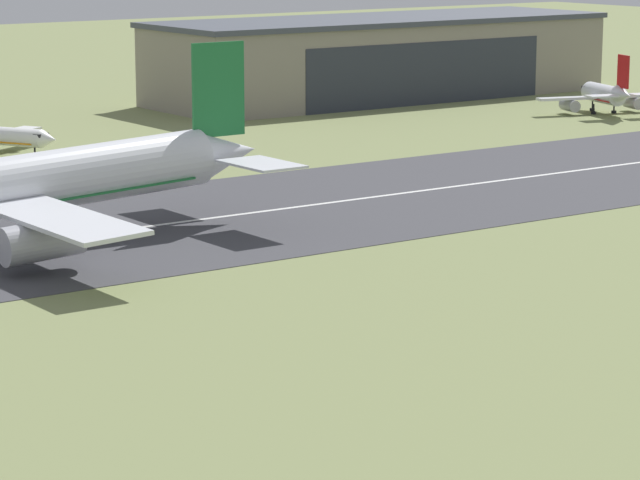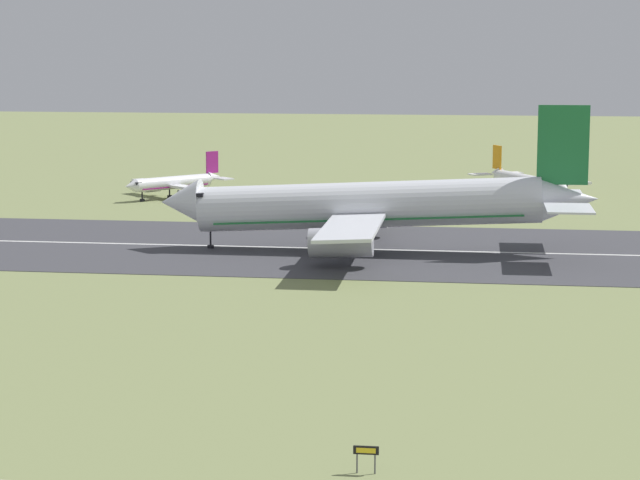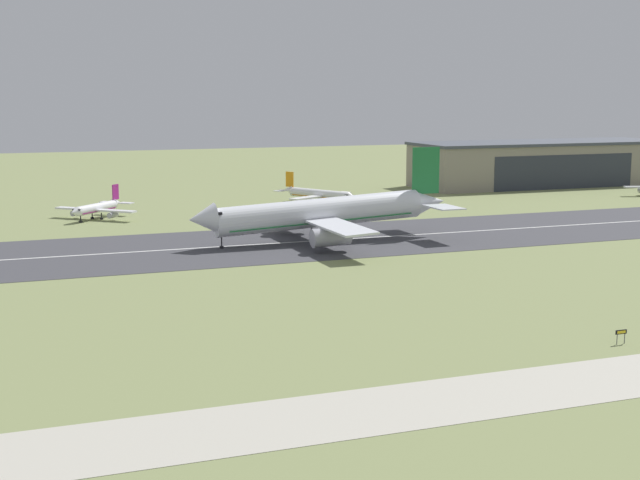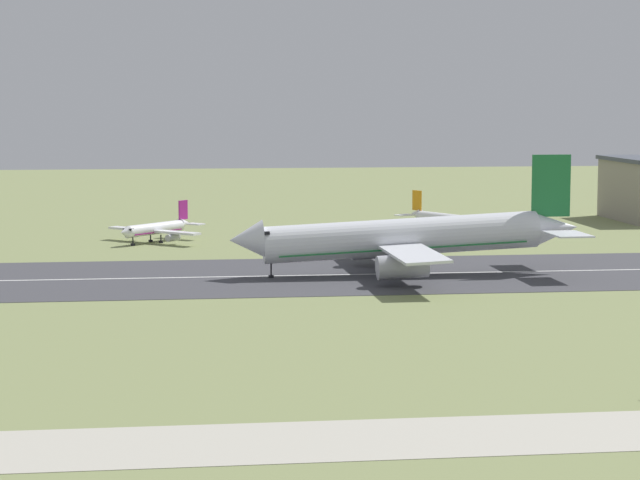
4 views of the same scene
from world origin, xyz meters
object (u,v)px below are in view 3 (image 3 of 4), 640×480
at_px(runway_sign, 621,333).
at_px(airplane_landing, 321,214).
at_px(airplane_parked_far_east, 97,208).
at_px(airplane_parked_west, 319,194).

bearing_deg(runway_sign, airplane_landing, 95.44).
height_order(airplane_landing, airplane_parked_far_east, airplane_landing).
xyz_separation_m(airplane_landing, airplane_parked_far_east, (-38.41, 49.59, -3.20)).
xyz_separation_m(airplane_parked_west, runway_sign, (-13.06, -138.61, -1.46)).
bearing_deg(airplane_landing, airplane_parked_far_east, 127.76).
xyz_separation_m(airplane_landing, airplane_parked_west, (20.81, 57.11, -3.03)).
relative_size(airplane_parked_west, airplane_parked_far_east, 1.30).
bearing_deg(airplane_landing, runway_sign, -84.56).
bearing_deg(airplane_parked_west, runway_sign, -95.38).
relative_size(airplane_parked_west, runway_sign, 14.01).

